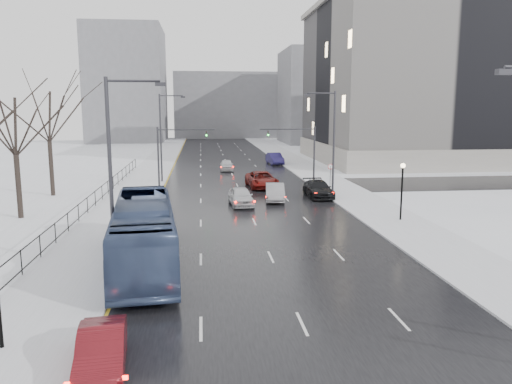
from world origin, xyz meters
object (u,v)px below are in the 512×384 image
object	(u,v)px
bus	(144,234)
sedan_center_far	(227,165)
sedan_right_near	(275,192)
sedan_right_far	(318,189)
lamppost_r_mid	(402,183)
tree_park_e	(53,197)
streetlight_r_mid	(331,139)
streetlight_l_far	(163,133)
no_uturn_sign	(330,169)
sedan_right_distant	(275,159)
sedan_right_cross	(262,180)
sedan_center_near	(241,196)
streetlight_l_near	(115,166)
tree_park_d	(21,219)
mast_signal_right	(305,148)
sedan_left_near	(102,350)
mast_signal_left	(168,150)

from	to	relation	value
bus	sedan_center_far	distance (m)	41.28
sedan_right_near	sedan_right_far	distance (m)	4.62
lamppost_r_mid	sedan_right_far	world-z (taller)	lamppost_r_mid
tree_park_e	streetlight_r_mid	size ratio (longest dim) A/B	1.35
streetlight_r_mid	lamppost_r_mid	bearing A→B (deg)	-74.18
lamppost_r_mid	bus	size ratio (longest dim) A/B	0.33
streetlight_l_far	bus	size ratio (longest dim) A/B	0.76
no_uturn_sign	sedan_center_far	xyz separation A→B (m)	(-9.70, 17.81, -1.50)
no_uturn_sign	sedan_right_distant	world-z (taller)	no_uturn_sign
sedan_right_cross	sedan_right_far	world-z (taller)	sedan_right_cross
tree_park_e	sedan_center_near	distance (m)	18.91
sedan_center_near	streetlight_l_near	bearing A→B (deg)	-118.22
tree_park_d	sedan_center_near	bearing A→B (deg)	11.12
mast_signal_right	bus	xyz separation A→B (m)	(-14.33, -26.94, -2.24)
sedan_center_near	mast_signal_right	bearing A→B (deg)	49.12
sedan_right_cross	sedan_right_distant	bearing A→B (deg)	73.49
sedan_right_distant	tree_park_e	bearing A→B (deg)	-140.93
mast_signal_right	bus	bearing A→B (deg)	-118.00
sedan_left_near	sedan_right_cross	distance (m)	38.13
sedan_right_distant	streetlight_l_near	bearing A→B (deg)	-112.68
tree_park_d	sedan_center_far	size ratio (longest dim) A/B	2.81
mast_signal_right	sedan_right_far	bearing A→B (deg)	-91.00
sedan_center_near	sedan_right_cross	bearing A→B (deg)	68.27
streetlight_l_far	sedan_center_far	bearing A→B (deg)	51.98
sedan_right_cross	tree_park_d	bearing A→B (deg)	-151.73
streetlight_l_near	no_uturn_sign	bearing A→B (deg)	54.11
streetlight_r_mid	mast_signal_right	xyz separation A→B (m)	(-0.84, 8.00, -1.51)
streetlight_l_far	mast_signal_left	bearing A→B (deg)	-78.13
no_uturn_sign	streetlight_r_mid	bearing A→B (deg)	-104.48
no_uturn_sign	mast_signal_left	bearing A→B (deg)	166.40
bus	sedan_right_far	distance (m)	24.29
sedan_center_near	tree_park_d	bearing A→B (deg)	-173.32
tree_park_d	mast_signal_left	bearing A→B (deg)	53.20
sedan_right_near	sedan_center_far	xyz separation A→B (m)	(-3.30, 22.49, -0.04)
bus	streetlight_r_mid	bearing A→B (deg)	45.59
tree_park_d	sedan_right_far	size ratio (longest dim) A/B	2.31
mast_signal_left	sedan_center_far	xyz separation A→B (m)	(6.83, 13.81, -3.31)
sedan_right_cross	sedan_right_distant	size ratio (longest dim) A/B	1.19
streetlight_l_near	streetlight_r_mid	bearing A→B (deg)	50.76
sedan_right_cross	sedan_right_distant	world-z (taller)	same
tree_park_d	streetlight_l_near	distance (m)	17.90
sedan_left_near	mast_signal_right	bearing A→B (deg)	62.28
bus	sedan_right_distant	bearing A→B (deg)	67.77
sedan_right_far	lamppost_r_mid	bearing A→B (deg)	-71.79
sedan_center_near	no_uturn_sign	bearing A→B (deg)	29.80
lamppost_r_mid	sedan_center_near	size ratio (longest dim) A/B	0.91
sedan_center_near	sedan_right_far	xyz separation A→B (m)	(7.70, 3.34, -0.02)
streetlight_r_mid	mast_signal_left	size ratio (longest dim) A/B	1.54
tree_park_e	sedan_center_near	xyz separation A→B (m)	(17.70, -6.60, 0.84)
streetlight_r_mid	sedan_right_distant	xyz separation A→B (m)	(-1.05, 28.74, -4.73)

